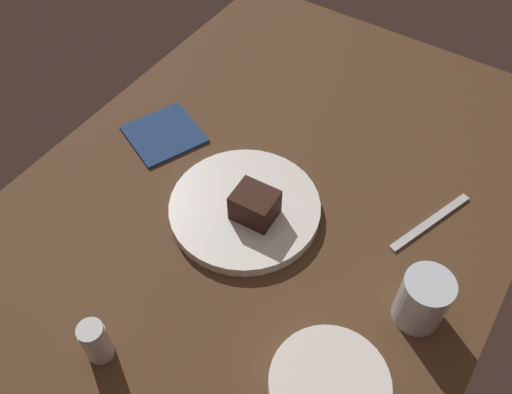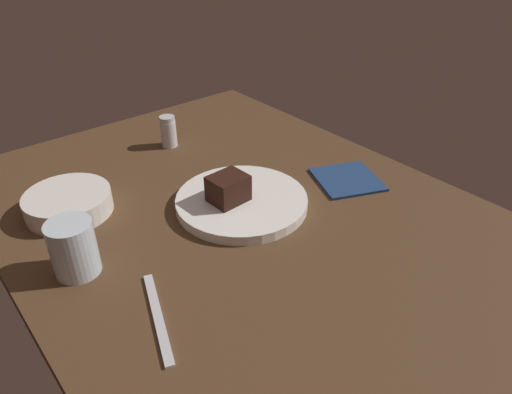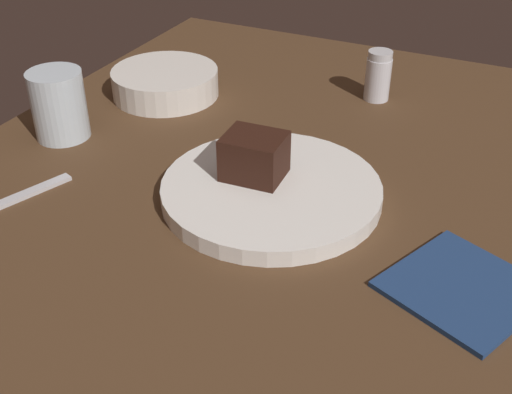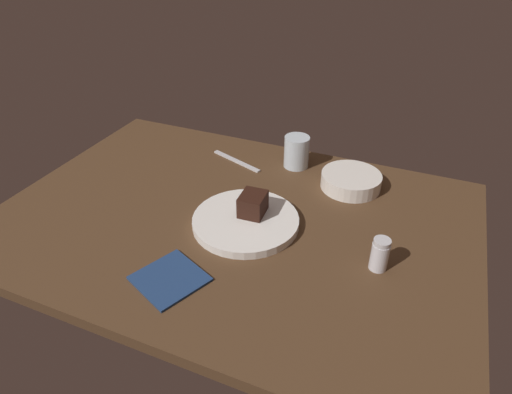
{
  "view_description": "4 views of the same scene",
  "coord_description": "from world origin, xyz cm",
  "px_view_note": "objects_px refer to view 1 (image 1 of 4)",
  "views": [
    {
      "loc": [
        -52.14,
        -32.0,
        80.52
      ],
      "look_at": [
        -3.41,
        0.03,
        7.56
      ],
      "focal_mm": 38.42,
      "sensor_mm": 36.0,
      "label": 1
    },
    {
      "loc": [
        59.14,
        -47.22,
        56.06
      ],
      "look_at": [
        -1.73,
        3.47,
        5.69
      ],
      "focal_mm": 33.18,
      "sensor_mm": 36.0,
      "label": 2
    },
    {
      "loc": [
        56.24,
        28.7,
        46.56
      ],
      "look_at": [
        1.98,
        2.79,
        7.13
      ],
      "focal_mm": 45.76,
      "sensor_mm": 36.0,
      "label": 3
    },
    {
      "loc": [
        -41.22,
        82.72,
        70.39
      ],
      "look_at": [
        -4.76,
        -3.65,
        8.06
      ],
      "focal_mm": 31.16,
      "sensor_mm": 36.0,
      "label": 4
    }
  ],
  "objects_px": {
    "salt_shaker": "(96,341)",
    "water_glass": "(423,300)",
    "folded_napkin": "(164,134)",
    "chocolate_cake_slice": "(255,205)",
    "side_bowl": "(329,387)",
    "butter_knife": "(430,222)",
    "dessert_plate": "(245,208)"
  },
  "relations": [
    {
      "from": "salt_shaker",
      "to": "butter_knife",
      "type": "bearing_deg",
      "value": -32.75
    },
    {
      "from": "chocolate_cake_slice",
      "to": "butter_knife",
      "type": "height_order",
      "value": "chocolate_cake_slice"
    },
    {
      "from": "dessert_plate",
      "to": "chocolate_cake_slice",
      "type": "height_order",
      "value": "chocolate_cake_slice"
    },
    {
      "from": "salt_shaker",
      "to": "water_glass",
      "type": "relative_size",
      "value": 0.82
    },
    {
      "from": "salt_shaker",
      "to": "side_bowl",
      "type": "relative_size",
      "value": 0.47
    },
    {
      "from": "dessert_plate",
      "to": "butter_knife",
      "type": "distance_m",
      "value": 0.33
    },
    {
      "from": "salt_shaker",
      "to": "side_bowl",
      "type": "bearing_deg",
      "value": -66.94
    },
    {
      "from": "water_glass",
      "to": "folded_napkin",
      "type": "height_order",
      "value": "water_glass"
    },
    {
      "from": "water_glass",
      "to": "folded_napkin",
      "type": "xyz_separation_m",
      "value": [
        0.09,
        0.57,
        -0.05
      ]
    },
    {
      "from": "dessert_plate",
      "to": "side_bowl",
      "type": "bearing_deg",
      "value": -126.12
    },
    {
      "from": "chocolate_cake_slice",
      "to": "salt_shaker",
      "type": "relative_size",
      "value": 0.91
    },
    {
      "from": "side_bowl",
      "to": "salt_shaker",
      "type": "bearing_deg",
      "value": 113.06
    },
    {
      "from": "butter_knife",
      "to": "folded_napkin",
      "type": "height_order",
      "value": "folded_napkin"
    },
    {
      "from": "chocolate_cake_slice",
      "to": "water_glass",
      "type": "distance_m",
      "value": 0.31
    },
    {
      "from": "chocolate_cake_slice",
      "to": "side_bowl",
      "type": "distance_m",
      "value": 0.32
    },
    {
      "from": "chocolate_cake_slice",
      "to": "butter_knife",
      "type": "xyz_separation_m",
      "value": [
        0.17,
        -0.26,
        -0.05
      ]
    },
    {
      "from": "salt_shaker",
      "to": "folded_napkin",
      "type": "height_order",
      "value": "salt_shaker"
    },
    {
      "from": "salt_shaker",
      "to": "folded_napkin",
      "type": "xyz_separation_m",
      "value": [
        0.4,
        0.21,
        -0.04
      ]
    },
    {
      "from": "water_glass",
      "to": "folded_napkin",
      "type": "bearing_deg",
      "value": 81.06
    },
    {
      "from": "salt_shaker",
      "to": "folded_napkin",
      "type": "bearing_deg",
      "value": 27.64
    },
    {
      "from": "dessert_plate",
      "to": "chocolate_cake_slice",
      "type": "bearing_deg",
      "value": -107.13
    },
    {
      "from": "chocolate_cake_slice",
      "to": "water_glass",
      "type": "relative_size",
      "value": 0.74
    },
    {
      "from": "folded_napkin",
      "to": "water_glass",
      "type": "bearing_deg",
      "value": -98.94
    },
    {
      "from": "side_bowl",
      "to": "butter_knife",
      "type": "xyz_separation_m",
      "value": [
        0.36,
        -0.01,
        -0.02
      ]
    },
    {
      "from": "chocolate_cake_slice",
      "to": "butter_knife",
      "type": "relative_size",
      "value": 0.38
    },
    {
      "from": "butter_knife",
      "to": "folded_napkin",
      "type": "relative_size",
      "value": 1.42
    },
    {
      "from": "salt_shaker",
      "to": "folded_napkin",
      "type": "relative_size",
      "value": 0.59
    },
    {
      "from": "butter_knife",
      "to": "folded_napkin",
      "type": "distance_m",
      "value": 0.53
    },
    {
      "from": "dessert_plate",
      "to": "salt_shaker",
      "type": "xyz_separation_m",
      "value": [
        -0.33,
        0.03,
        0.03
      ]
    },
    {
      "from": "water_glass",
      "to": "side_bowl",
      "type": "xyz_separation_m",
      "value": [
        -0.18,
        0.06,
        -0.03
      ]
    },
    {
      "from": "butter_knife",
      "to": "folded_napkin",
      "type": "bearing_deg",
      "value": 119.43
    },
    {
      "from": "water_glass",
      "to": "side_bowl",
      "type": "height_order",
      "value": "water_glass"
    }
  ]
}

